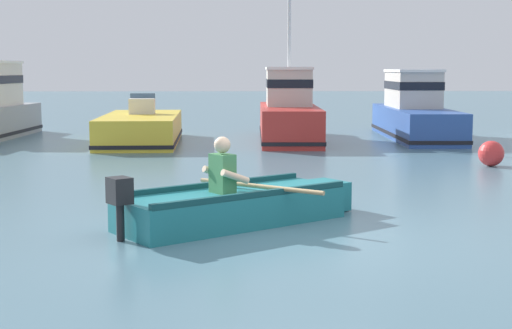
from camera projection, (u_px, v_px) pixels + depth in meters
name	position (u px, v px, depth m)	size (l,w,h in m)	color
ground_plane	(294.00, 236.00, 9.36)	(120.00, 120.00, 0.00)	slate
rowboat_with_person	(236.00, 205.00, 10.06)	(3.34, 2.70, 1.19)	#1E727A
moored_boat_yellow	(141.00, 130.00, 20.98)	(2.22, 5.24, 1.37)	gold
moored_boat_red	(289.00, 113.00, 21.69)	(1.80, 5.60, 4.48)	#B72D28
moored_boat_blue	(415.00, 113.00, 22.56)	(1.84, 6.18, 2.05)	#2D519E
mooring_buoy	(491.00, 153.00, 15.98)	(0.55, 0.55, 0.55)	red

